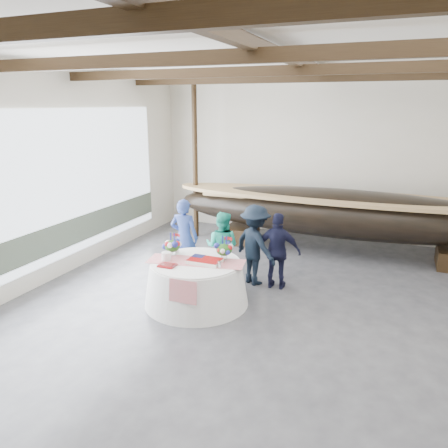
% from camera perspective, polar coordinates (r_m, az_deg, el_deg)
% --- Properties ---
extents(floor, '(10.00, 12.00, 0.01)m').
position_cam_1_polar(floor, '(7.55, 5.74, -13.93)').
color(floor, '#3D3D42').
rests_on(floor, ground).
extents(wall_back, '(10.00, 0.02, 4.50)m').
position_cam_1_polar(wall_back, '(12.55, 13.91, 8.38)').
color(wall_back, silver).
rests_on(wall_back, ground).
extents(wall_left, '(0.02, 12.00, 4.50)m').
position_cam_1_polar(wall_left, '(9.39, -24.66, 5.20)').
color(wall_left, silver).
rests_on(wall_left, ground).
extents(ceiling, '(10.00, 12.00, 0.01)m').
position_cam_1_polar(ceiling, '(6.63, 6.86, 22.34)').
color(ceiling, white).
rests_on(ceiling, wall_back).
extents(pavilion_structure, '(9.80, 11.76, 4.50)m').
position_cam_1_polar(pavilion_structure, '(7.35, 8.45, 17.70)').
color(pavilion_structure, black).
rests_on(pavilion_structure, ground).
extents(open_bay, '(0.03, 7.00, 3.20)m').
position_cam_1_polar(open_bay, '(10.13, -20.14, 3.87)').
color(open_bay, silver).
rests_on(open_bay, ground).
extents(longboat_display, '(8.83, 1.77, 1.66)m').
position_cam_1_polar(longboat_display, '(11.29, 15.03, 1.39)').
color(longboat_display, black).
rests_on(longboat_display, ground).
extents(banquet_table, '(1.97, 1.97, 0.84)m').
position_cam_1_polar(banquet_table, '(8.36, -3.64, -7.63)').
color(banquet_table, white).
rests_on(banquet_table, ground).
extents(tabletop_items, '(1.89, 0.98, 0.40)m').
position_cam_1_polar(tabletop_items, '(8.30, -3.75, -3.59)').
color(tabletop_items, red).
rests_on(tabletop_items, banquet_table).
extents(guest_woman_blue, '(0.66, 0.46, 1.73)m').
position_cam_1_polar(guest_woman_blue, '(9.60, -5.21, -1.77)').
color(guest_woman_blue, navy).
rests_on(guest_woman_blue, ground).
extents(guest_woman_teal, '(0.75, 0.59, 1.52)m').
position_cam_1_polar(guest_woman_teal, '(9.28, -0.26, -2.98)').
color(guest_woman_teal, '#22B498').
rests_on(guest_woman_teal, ground).
extents(guest_man_left, '(1.27, 1.10, 1.70)m').
position_cam_1_polar(guest_man_left, '(9.13, 4.09, -2.74)').
color(guest_man_left, black).
rests_on(guest_man_left, ground).
extents(guest_man_right, '(0.95, 0.44, 1.59)m').
position_cam_1_polar(guest_man_right, '(8.97, 7.04, -3.54)').
color(guest_man_right, black).
rests_on(guest_man_right, ground).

